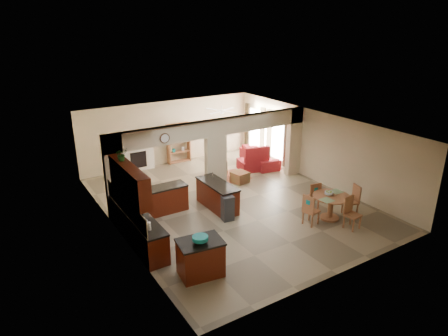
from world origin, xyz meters
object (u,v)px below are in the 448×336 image
dining_table (331,204)px  armchair (216,169)px  kitchen_island (201,258)px  sofa (259,156)px

dining_table → armchair: (-1.24, 5.11, -0.20)m
kitchen_island → dining_table: size_ratio=1.01×
sofa → armchair: bearing=108.6°
armchair → dining_table: bearing=72.8°
dining_table → armchair: bearing=103.6°
kitchen_island → dining_table: bearing=12.7°
sofa → armchair: size_ratio=3.33×
kitchen_island → sofa: 8.58m
sofa → armchair: sofa is taller
dining_table → sofa: dining_table is taller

